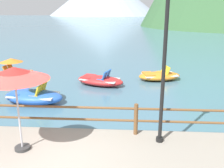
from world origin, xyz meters
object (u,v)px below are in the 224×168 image
lamp_post (165,44)px  pedal_boat_1 (14,73)px  pedal_boat_2 (34,94)px  pedal_boat_5 (159,76)px  pedal_boat_4 (100,80)px  beach_umbrella (14,75)px

lamp_post → pedal_boat_1: lamp_post is taller
pedal_boat_2 → pedal_boat_5: 7.18m
pedal_boat_1 → pedal_boat_4: size_ratio=0.84×
lamp_post → pedal_boat_4: lamp_post is taller
lamp_post → pedal_boat_1: bearing=135.6°
beach_umbrella → pedal_boat_1: 9.01m
lamp_post → pedal_boat_4: (-2.42, 6.60, -2.87)m
lamp_post → pedal_boat_1: (-7.43, 7.28, -2.70)m
lamp_post → pedal_boat_1: 10.74m
pedal_boat_1 → pedal_boat_2: bearing=-55.6°
pedal_boat_4 → pedal_boat_5: 3.53m
pedal_boat_1 → lamp_post: bearing=-44.4°
beach_umbrella → lamp_post: bearing=10.1°
pedal_boat_4 → lamp_post: bearing=-69.9°
beach_umbrella → pedal_boat_5: 9.89m
pedal_boat_2 → pedal_boat_5: size_ratio=1.01×
beach_umbrella → pedal_boat_1: bearing=115.3°
pedal_boat_5 → pedal_boat_1: bearing=-176.2°
pedal_boat_1 → pedal_boat_5: size_ratio=0.89×
beach_umbrella → pedal_boat_1: size_ratio=0.94×
pedal_boat_2 → pedal_boat_1: bearing=124.4°
pedal_boat_1 → pedal_boat_2: pedal_boat_1 is taller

